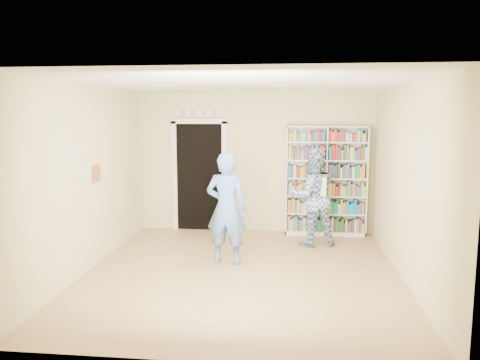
% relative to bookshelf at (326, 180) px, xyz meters
% --- Properties ---
extents(floor, '(5.00, 5.00, 0.00)m').
position_rel_bookshelf_xyz_m(floor, '(-1.35, -2.34, -1.05)').
color(floor, '#A47F4F').
rests_on(floor, ground).
extents(ceiling, '(5.00, 5.00, 0.00)m').
position_rel_bookshelf_xyz_m(ceiling, '(-1.35, -2.34, 1.65)').
color(ceiling, white).
rests_on(ceiling, wall_back).
extents(wall_back, '(4.50, 0.00, 4.50)m').
position_rel_bookshelf_xyz_m(wall_back, '(-1.35, 0.16, 0.30)').
color(wall_back, beige).
rests_on(wall_back, floor).
extents(wall_left, '(0.00, 5.00, 5.00)m').
position_rel_bookshelf_xyz_m(wall_left, '(-3.60, -2.34, 0.30)').
color(wall_left, beige).
rests_on(wall_left, floor).
extents(wall_right, '(0.00, 5.00, 5.00)m').
position_rel_bookshelf_xyz_m(wall_right, '(0.90, -2.34, 0.30)').
color(wall_right, beige).
rests_on(wall_right, floor).
extents(bookshelf, '(1.50, 0.28, 2.07)m').
position_rel_bookshelf_xyz_m(bookshelf, '(0.00, 0.00, 0.00)').
color(bookshelf, white).
rests_on(bookshelf, floor).
extents(doorway, '(1.10, 0.08, 2.43)m').
position_rel_bookshelf_xyz_m(doorway, '(-2.45, 0.13, 0.13)').
color(doorway, black).
rests_on(doorway, floor).
extents(wall_art, '(0.03, 0.25, 0.25)m').
position_rel_bookshelf_xyz_m(wall_art, '(-3.58, -2.14, 0.35)').
color(wall_art, brown).
rests_on(wall_art, wall_left).
extents(man_blue, '(0.68, 0.49, 1.73)m').
position_rel_bookshelf_xyz_m(man_blue, '(-1.63, -1.92, -0.18)').
color(man_blue, '#5476BA').
rests_on(man_blue, floor).
extents(man_plaid, '(0.98, 0.85, 1.72)m').
position_rel_bookshelf_xyz_m(man_plaid, '(-0.28, -0.76, -0.18)').
color(man_plaid, navy).
rests_on(man_plaid, floor).
extents(paper_sheet, '(0.23, 0.04, 0.32)m').
position_rel_bookshelf_xyz_m(paper_sheet, '(-0.18, -0.98, 0.03)').
color(paper_sheet, white).
rests_on(paper_sheet, man_plaid).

